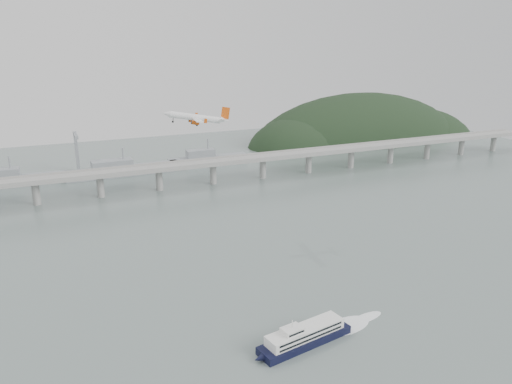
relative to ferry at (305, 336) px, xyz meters
name	(u,v)px	position (x,y,z in m)	size (l,w,h in m)	color
ground	(295,281)	(24.03, 54.53, -3.81)	(900.00, 900.00, 0.00)	slate
bridge	(191,168)	(22.88, 254.53, 13.84)	(800.00, 22.00, 23.90)	gray
headland	(366,151)	(309.21, 386.28, -23.16)	(365.00, 155.00, 156.00)	black
distant_fleet	(5,180)	(-131.33, 319.61, 2.41)	(453.00, 60.90, 40.00)	gray
ferry	(305,336)	(0.00, 0.00, 0.00)	(74.14, 22.54, 14.06)	black
airliner	(197,118)	(-10.80, 116.78, 80.31)	(40.21, 36.72, 10.76)	white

